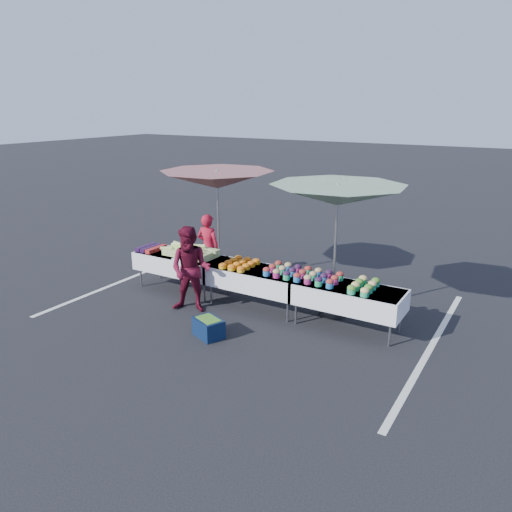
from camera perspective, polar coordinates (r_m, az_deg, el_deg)
The scene contains 17 objects.
ground at distance 9.44m, azimuth 0.00°, elevation -5.81°, with size 80.00×80.00×0.00m, color black.
stripe_left at distance 11.32m, azimuth -14.04°, elevation -2.38°, with size 0.10×5.00×0.00m, color silver.
stripe_right at distance 8.41m, azimuth 19.33°, elevation -9.85°, with size 0.10×5.00×0.00m, color silver.
table_left at distance 10.23m, azimuth -8.68°, elevation -0.70°, with size 1.86×0.81×0.75m.
table_center at distance 9.23m, azimuth 0.00°, elevation -2.47°, with size 1.86×0.81×0.75m.
table_right at distance 8.50m, azimuth 10.49°, elevation -4.53°, with size 1.86×0.81×0.75m.
berry_punnets at distance 10.58m, azimuth -11.91°, elevation 0.89°, with size 0.40×0.54×0.08m.
corn_pile at distance 10.03m, azimuth -7.53°, elevation 0.53°, with size 1.16×0.57×0.26m.
plastic_bags at distance 9.77m, azimuth -8.48°, elevation -0.37°, with size 0.30×0.25×0.05m, color white.
carrot_bowls at distance 9.33m, azimuth -1.87°, elevation -0.86°, with size 0.55×0.69×0.11m.
potato_cups at distance 8.73m, azimuth 5.36°, elevation -2.01°, with size 1.34×0.58×0.16m.
bean_baskets at distance 8.33m, azimuth 12.22°, elevation -3.33°, with size 0.36×0.68×0.15m.
vendor at distance 10.71m, azimuth -5.48°, elevation 1.01°, with size 0.53×0.35×1.44m, color #AB132A.
customer at distance 9.08m, azimuth -7.46°, elevation -1.56°, with size 0.77×0.60×1.59m, color #5A0D21.
umbrella_left at distance 10.24m, azimuth -4.45°, elevation 8.59°, with size 2.89×2.89×2.39m.
umbrella_right at distance 8.58m, azimuth 9.31°, elevation 6.77°, with size 2.89×2.89×2.39m.
storage_bin at distance 8.27m, azimuth -5.44°, elevation -8.11°, with size 0.58×0.51×0.32m.
Camera 1 is at (4.48, -7.46, 3.68)m, focal length 35.00 mm.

